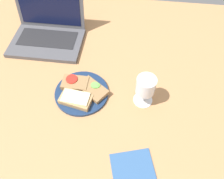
{
  "coord_description": "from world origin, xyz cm",
  "views": [
    {
      "loc": [
        12.38,
        -46.71,
        75.12
      ],
      "look_at": [
        6.46,
        0.85,
        8.0
      ],
      "focal_mm": 35.0,
      "sensor_mm": 36.0,
      "label": 1
    }
  ],
  "objects_px": {
    "sandwich_with_tomato": "(75,83)",
    "sandwich_with_cheese": "(76,99)",
    "wine_glass": "(146,87)",
    "laptop": "(48,32)",
    "plate": "(82,93)",
    "sandwich_with_cucumber": "(93,89)",
    "napkin": "(134,173)"
  },
  "relations": [
    {
      "from": "sandwich_with_tomato",
      "to": "wine_glass",
      "type": "xyz_separation_m",
      "value": [
        0.28,
        -0.03,
        0.07
      ]
    },
    {
      "from": "wine_glass",
      "to": "laptop",
      "type": "xyz_separation_m",
      "value": [
        -0.47,
        0.3,
        -0.05
      ]
    },
    {
      "from": "laptop",
      "to": "sandwich_with_tomato",
      "type": "bearing_deg",
      "value": -54.61
    },
    {
      "from": "wine_glass",
      "to": "napkin",
      "type": "bearing_deg",
      "value": -93.52
    },
    {
      "from": "sandwich_with_tomato",
      "to": "sandwich_with_cheese",
      "type": "distance_m",
      "value": 0.08
    },
    {
      "from": "sandwich_with_cucumber",
      "to": "sandwich_with_cheese",
      "type": "height_order",
      "value": "sandwich_with_cheese"
    },
    {
      "from": "plate",
      "to": "sandwich_with_cucumber",
      "type": "height_order",
      "value": "sandwich_with_cucumber"
    },
    {
      "from": "plate",
      "to": "sandwich_with_cucumber",
      "type": "bearing_deg",
      "value": 15.43
    },
    {
      "from": "wine_glass",
      "to": "sandwich_with_cheese",
      "type": "bearing_deg",
      "value": -170.74
    },
    {
      "from": "laptop",
      "to": "napkin",
      "type": "relative_size",
      "value": 2.32
    },
    {
      "from": "sandwich_with_cheese",
      "to": "napkin",
      "type": "distance_m",
      "value": 0.34
    },
    {
      "from": "sandwich_with_tomato",
      "to": "sandwich_with_cheese",
      "type": "xyz_separation_m",
      "value": [
        0.02,
        -0.08,
        0.0
      ]
    },
    {
      "from": "laptop",
      "to": "napkin",
      "type": "xyz_separation_m",
      "value": [
        0.45,
        -0.58,
        -0.04
      ]
    },
    {
      "from": "sandwich_with_tomato",
      "to": "plate",
      "type": "bearing_deg",
      "value": -44.85
    },
    {
      "from": "napkin",
      "to": "wine_glass",
      "type": "bearing_deg",
      "value": 86.48
    },
    {
      "from": "sandwich_with_cucumber",
      "to": "napkin",
      "type": "height_order",
      "value": "sandwich_with_cucumber"
    },
    {
      "from": "wine_glass",
      "to": "napkin",
      "type": "distance_m",
      "value": 0.29
    },
    {
      "from": "wine_glass",
      "to": "napkin",
      "type": "xyz_separation_m",
      "value": [
        -0.02,
        -0.28,
        -0.09
      ]
    },
    {
      "from": "sandwich_with_cheese",
      "to": "wine_glass",
      "type": "height_order",
      "value": "wine_glass"
    },
    {
      "from": "plate",
      "to": "wine_glass",
      "type": "xyz_separation_m",
      "value": [
        0.24,
        -0.0,
        0.08
      ]
    },
    {
      "from": "sandwich_with_cheese",
      "to": "laptop",
      "type": "bearing_deg",
      "value": 121.56
    },
    {
      "from": "sandwich_with_tomato",
      "to": "napkin",
      "type": "xyz_separation_m",
      "value": [
        0.26,
        -0.31,
        -0.02
      ]
    },
    {
      "from": "sandwich_with_tomato",
      "to": "laptop",
      "type": "xyz_separation_m",
      "value": [
        -0.19,
        0.27,
        0.02
      ]
    },
    {
      "from": "napkin",
      "to": "laptop",
      "type": "bearing_deg",
      "value": 127.65
    },
    {
      "from": "plate",
      "to": "sandwich_with_cheese",
      "type": "relative_size",
      "value": 1.63
    },
    {
      "from": "sandwich_with_cheese",
      "to": "wine_glass",
      "type": "xyz_separation_m",
      "value": [
        0.26,
        0.04,
        0.06
      ]
    },
    {
      "from": "plate",
      "to": "sandwich_with_cheese",
      "type": "distance_m",
      "value": 0.05
    },
    {
      "from": "sandwich_with_tomato",
      "to": "wine_glass",
      "type": "distance_m",
      "value": 0.29
    },
    {
      "from": "sandwich_with_tomato",
      "to": "laptop",
      "type": "relative_size",
      "value": 0.32
    },
    {
      "from": "sandwich_with_tomato",
      "to": "sandwich_with_cheese",
      "type": "height_order",
      "value": "sandwich_with_cheese"
    },
    {
      "from": "wine_glass",
      "to": "sandwich_with_tomato",
      "type": "bearing_deg",
      "value": 172.98
    },
    {
      "from": "sandwich_with_tomato",
      "to": "sandwich_with_cheese",
      "type": "relative_size",
      "value": 0.8
    }
  ]
}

